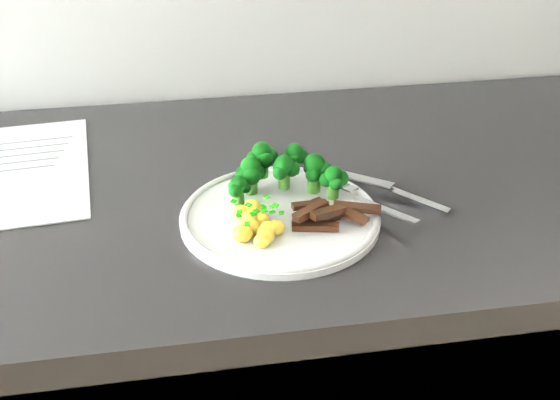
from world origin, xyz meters
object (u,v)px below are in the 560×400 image
recipe_paper (7,172)px  beef_strips (325,214)px  plate (280,216)px  potatoes (257,224)px  knife (400,194)px  broccoli (284,169)px  fork (373,202)px

recipe_paper → beef_strips: beef_strips is taller
recipe_paper → beef_strips: bearing=-27.4°
plate → beef_strips: (0.05, -0.02, 0.01)m
potatoes → knife: potatoes is taller
recipe_paper → potatoes: 0.39m
recipe_paper → broccoli: (0.37, -0.13, 0.04)m
broccoli → beef_strips: bearing=-65.0°
knife → broccoli: bearing=167.6°
recipe_paper → plate: 0.40m
recipe_paper → plate: size_ratio=1.32×
potatoes → beef_strips: potatoes is taller
recipe_paper → knife: (0.52, -0.16, 0.01)m
potatoes → beef_strips: size_ratio=0.78×
plate → recipe_paper: bearing=152.1°
plate → fork: size_ratio=1.84×
fork → plate: bearing=178.3°
potatoes → knife: bearing=15.4°
fork → broccoli: bearing=149.6°
plate → beef_strips: beef_strips is taller
broccoli → potatoes: 0.10m
plate → knife: (0.16, 0.02, 0.00)m
potatoes → beef_strips: (0.09, 0.01, 0.00)m
broccoli → beef_strips: 0.09m
recipe_paper → fork: bearing=-22.1°
potatoes → beef_strips: 0.09m
recipe_paper → beef_strips: size_ratio=2.85×
beef_strips → potatoes: bearing=-175.6°
plate → fork: bearing=-1.7°
recipe_paper → knife: knife is taller
plate → knife: knife is taller
recipe_paper → potatoes: bearing=-34.1°
fork → knife: bearing=31.7°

